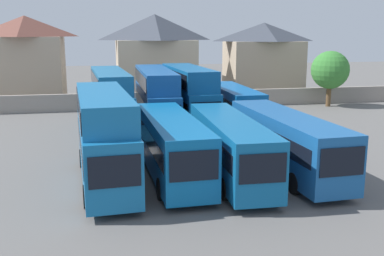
# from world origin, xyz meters

# --- Properties ---
(ground) EXTENTS (140.00, 140.00, 0.00)m
(ground) POSITION_xyz_m (0.00, 18.00, 0.00)
(ground) COLOR #605E5B
(depot_boundary_wall) EXTENTS (56.00, 0.50, 1.80)m
(depot_boundary_wall) POSITION_xyz_m (0.00, 23.44, 0.90)
(depot_boundary_wall) COLOR gray
(depot_boundary_wall) RESTS_ON ground
(bus_1) EXTENTS (3.16, 10.90, 4.89)m
(bus_1) POSITION_xyz_m (-5.30, 0.07, 2.75)
(bus_1) COLOR #14649F
(bus_1) RESTS_ON ground
(bus_2) EXTENTS (2.84, 10.92, 3.39)m
(bus_2) POSITION_xyz_m (-1.68, 0.29, 1.94)
(bus_2) COLOR #0B5FA0
(bus_2) RESTS_ON ground
(bus_3) EXTENTS (2.71, 11.43, 3.31)m
(bus_3) POSITION_xyz_m (1.47, -0.25, 1.89)
(bus_3) COLOR #0F5C95
(bus_3) RESTS_ON ground
(bus_4) EXTENTS (3.08, 11.81, 3.35)m
(bus_4) POSITION_xyz_m (4.91, 0.10, 1.92)
(bus_4) COLOR #185496
(bus_4) RESTS_ON ground
(bus_5) EXTENTS (3.19, 11.79, 4.90)m
(bus_5) POSITION_xyz_m (-4.64, 13.36, 2.76)
(bus_5) COLOR #1A6598
(bus_5) RESTS_ON ground
(bus_6) EXTENTS (2.64, 12.01, 4.93)m
(bus_6) POSITION_xyz_m (-0.94, 13.63, 2.78)
(bus_6) COLOR #16529B
(bus_6) RESTS_ON ground
(bus_7) EXTENTS (3.16, 10.74, 5.04)m
(bus_7) POSITION_xyz_m (1.89, 13.90, 2.84)
(bus_7) COLOR #105895
(bus_7) RESTS_ON ground
(bus_8) EXTENTS (2.64, 10.19, 3.30)m
(bus_8) POSITION_xyz_m (5.72, 13.49, 1.89)
(bus_8) COLOR #0A59A8
(bus_8) RESTS_ON ground
(house_terrace_left) EXTENTS (8.35, 8.10, 9.72)m
(house_terrace_left) POSITION_xyz_m (-13.51, 31.34, 4.95)
(house_terrace_left) COLOR tan
(house_terrace_left) RESTS_ON ground
(house_terrace_centre) EXTENTS (9.47, 7.61, 9.96)m
(house_terrace_centre) POSITION_xyz_m (1.12, 30.88, 5.08)
(house_terrace_centre) COLOR #C6B293
(house_terrace_centre) RESTS_ON ground
(house_terrace_right) EXTENTS (9.30, 6.46, 9.03)m
(house_terrace_right) POSITION_xyz_m (14.56, 30.63, 4.60)
(house_terrace_right) COLOR tan
(house_terrace_right) RESTS_ON ground
(tree_left_of_lot) EXTENTS (4.05, 4.05, 5.97)m
(tree_left_of_lot) POSITION_xyz_m (18.79, 21.44, 3.91)
(tree_left_of_lot) COLOR brown
(tree_left_of_lot) RESTS_ON ground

